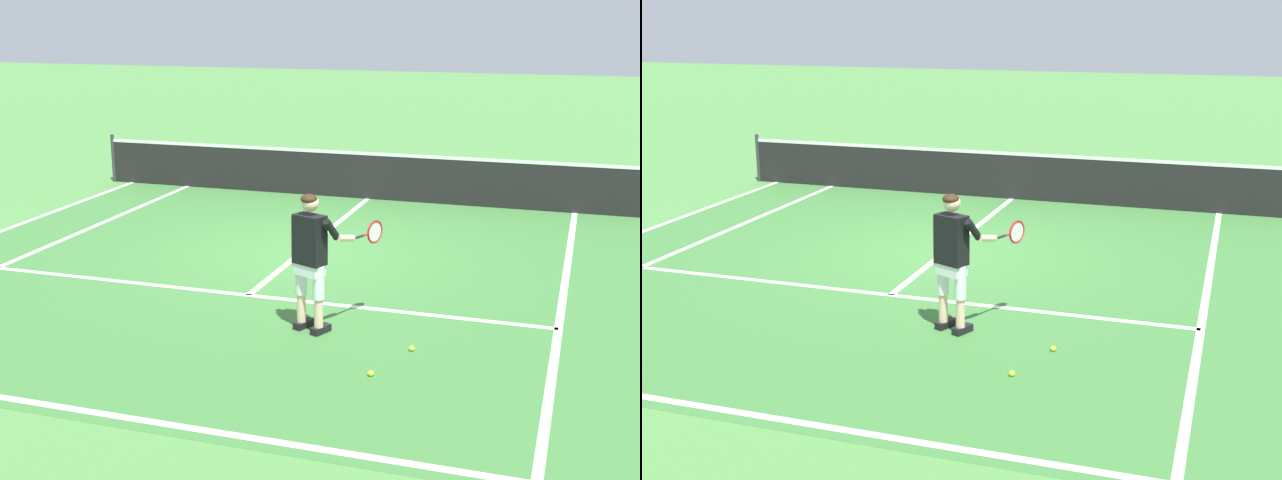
% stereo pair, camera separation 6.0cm
% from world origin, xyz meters
% --- Properties ---
extents(ground_plane, '(80.00, 80.00, 0.00)m').
position_xyz_m(ground_plane, '(0.00, 0.00, 0.00)').
color(ground_plane, '#477F3D').
extents(court_inner_surface, '(10.98, 10.50, 0.00)m').
position_xyz_m(court_inner_surface, '(0.00, -0.90, 0.00)').
color(court_inner_surface, '#387033').
rests_on(court_inner_surface, ground).
extents(line_baseline, '(10.98, 0.10, 0.01)m').
position_xyz_m(line_baseline, '(0.00, -5.95, 0.00)').
color(line_baseline, white).
rests_on(line_baseline, ground).
extents(line_service, '(8.23, 0.10, 0.01)m').
position_xyz_m(line_service, '(0.00, -2.25, 0.00)').
color(line_service, white).
rests_on(line_service, ground).
extents(line_centre_service, '(0.10, 6.40, 0.01)m').
position_xyz_m(line_centre_service, '(0.00, 0.95, 0.00)').
color(line_centre_service, white).
rests_on(line_centre_service, ground).
extents(line_singles_left, '(0.10, 10.10, 0.01)m').
position_xyz_m(line_singles_left, '(-4.12, -0.90, 0.00)').
color(line_singles_left, white).
rests_on(line_singles_left, ground).
extents(line_singles_right, '(0.10, 10.10, 0.01)m').
position_xyz_m(line_singles_right, '(4.12, -0.90, 0.00)').
color(line_singles_right, white).
rests_on(line_singles_right, ground).
extents(tennis_net, '(11.96, 0.08, 1.07)m').
position_xyz_m(tennis_net, '(0.00, 4.15, 0.50)').
color(tennis_net, '#333338').
rests_on(tennis_net, ground).
extents(tennis_player, '(0.96, 0.98, 1.71)m').
position_xyz_m(tennis_player, '(1.25, -3.23, 0.99)').
color(tennis_player, black).
rests_on(tennis_player, ground).
extents(tennis_ball_near_feet, '(0.07, 0.07, 0.07)m').
position_xyz_m(tennis_ball_near_feet, '(2.54, -3.48, 0.03)').
color(tennis_ball_near_feet, '#CCE02D').
rests_on(tennis_ball_near_feet, ground).
extents(tennis_ball_by_baseline, '(0.07, 0.07, 0.07)m').
position_xyz_m(tennis_ball_by_baseline, '(2.27, -4.29, 0.03)').
color(tennis_ball_by_baseline, '#CCE02D').
rests_on(tennis_ball_by_baseline, ground).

